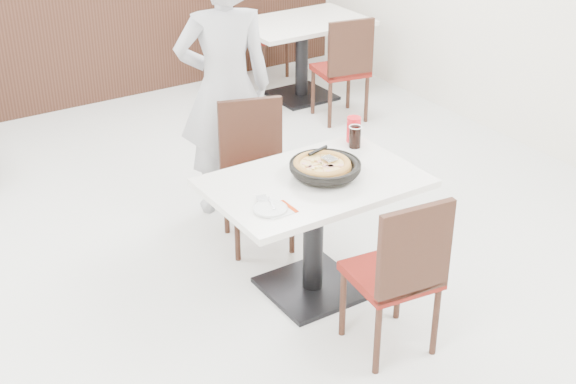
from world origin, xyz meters
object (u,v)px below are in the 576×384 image
side_plate (270,209)px  cola_glass (355,137)px  pizza (322,167)px  diner_person (225,88)px  main_table (313,237)px  pizza_pan (325,170)px  chair_far (258,179)px  chair_near (391,271)px  red_cup (354,129)px  bg_chair_right_near (340,68)px  bg_chair_right_far (262,33)px  bg_table_right (302,60)px

side_plate → cola_glass: (0.86, 0.40, 0.06)m
pizza → cola_glass: size_ratio=2.58×
side_plate → diner_person: size_ratio=0.10×
pizza → side_plate: bearing=-158.2°
main_table → pizza_pan: (0.07, -0.01, 0.42)m
main_table → cola_glass: size_ratio=9.23×
pizza → side_plate: (-0.46, -0.18, -0.05)m
chair_far → pizza: size_ratio=2.83×
chair_far → pizza_pan: bearing=112.7°
chair_near → red_cup: chair_near is taller
pizza → cola_glass: bearing=28.9°
cola_glass → bg_chair_right_near: bg_chair_right_near is taller
chair_far → cola_glass: (0.45, -0.42, 0.34)m
diner_person → cola_glass: bearing=129.5°
main_table → chair_near: bearing=-85.5°
main_table → chair_near: chair_near is taller
side_plate → cola_glass: 0.95m
chair_near → red_cup: size_ratio=5.94×
red_cup → diner_person: bearing=115.2°
chair_far → red_cup: 0.70m
main_table → diner_person: (0.09, 1.20, 0.53)m
pizza_pan → pizza: (-0.01, 0.02, 0.02)m
bg_chair_right_far → diner_person: bearing=35.1°
chair_far → diner_person: (0.08, 0.55, 0.43)m
main_table → bg_table_right: (1.75, 2.76, 0.00)m
chair_near → bg_chair_right_near: bearing=65.5°
bg_table_right → red_cup: bearing=-116.9°
diner_person → bg_chair_right_far: bearing=-107.7°
chair_near → bg_chair_right_far: same height
side_plate → chair_far: bearing=63.6°
pizza_pan → red_cup: bearing=35.8°
cola_glass → red_cup: size_ratio=0.81×
pizza → chair_far: bearing=94.2°
red_cup → bg_chair_right_far: (1.21, 3.13, -0.35)m
diner_person → bg_chair_right_near: size_ratio=1.90×
side_plate → bg_table_right: side_plate is taller
chair_far → diner_person: diner_person is taller
pizza → main_table: bearing=-168.4°
chair_near → bg_chair_right_far: 4.42m
pizza_pan → pizza: bearing=120.1°
bg_chair_right_near → chair_near: bearing=-111.4°
chair_far → pizza: (0.05, -0.64, 0.34)m
pizza_pan → side_plate: bearing=-160.5°
side_plate → diner_person: diner_person is taller
cola_glass → pizza: bearing=-151.1°
chair_far → pizza_pan: size_ratio=2.50×
pizza_pan → cola_glass: bearing=31.4°
bg_table_right → bg_chair_right_near: size_ratio=1.26×
side_plate → red_cup: red_cup is taller
pizza → bg_chair_right_far: 3.82m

